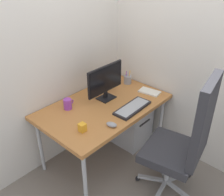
# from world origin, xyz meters

# --- Properties ---
(ground_plane) EXTENTS (8.00, 8.00, 0.00)m
(ground_plane) POSITION_xyz_m (0.00, 0.00, 0.00)
(ground_plane) COLOR slate
(wall_back) EXTENTS (3.10, 0.04, 2.80)m
(wall_back) POSITION_xyz_m (0.00, 0.44, 1.40)
(wall_back) COLOR silver
(wall_back) RESTS_ON ground_plane
(wall_side_right) EXTENTS (0.04, 2.57, 2.80)m
(wall_side_right) POSITION_xyz_m (0.71, -0.25, 1.40)
(wall_side_right) COLOR silver
(wall_side_right) RESTS_ON ground_plane
(desk) EXTENTS (1.36, 0.83, 0.70)m
(desk) POSITION_xyz_m (0.00, 0.00, 0.65)
(desk) COLOR #B27038
(desk) RESTS_ON ground_plane
(office_chair) EXTENTS (0.61, 0.59, 1.27)m
(office_chair) POSITION_xyz_m (0.12, -0.89, 0.66)
(office_chair) COLOR black
(office_chair) RESTS_ON ground_plane
(filing_cabinet) EXTENTS (0.38, 0.57, 0.53)m
(filing_cabinet) POSITION_xyz_m (0.42, 0.04, 0.26)
(filing_cabinet) COLOR #B2B5BA
(filing_cabinet) RESTS_ON ground_plane
(monitor) EXTENTS (0.49, 0.15, 0.38)m
(monitor) POSITION_xyz_m (0.12, 0.08, 0.91)
(monitor) COLOR black
(monitor) RESTS_ON desk
(keyboard) EXTENTS (0.44, 0.19, 0.03)m
(keyboard) POSITION_xyz_m (0.14, -0.27, 0.72)
(keyboard) COLOR black
(keyboard) RESTS_ON desk
(mouse) EXTENTS (0.09, 0.12, 0.04)m
(mouse) POSITION_xyz_m (-0.22, -0.31, 0.72)
(mouse) COLOR gray
(mouse) RESTS_ON desk
(pen_holder) EXTENTS (0.09, 0.09, 0.17)m
(pen_holder) POSITION_xyz_m (0.56, 0.14, 0.75)
(pen_holder) COLOR gray
(pen_holder) RESTS_ON desk
(notebook) EXTENTS (0.17, 0.25, 0.02)m
(notebook) POSITION_xyz_m (0.54, -0.19, 0.71)
(notebook) COLOR silver
(notebook) RESTS_ON desk
(coffee_mug) EXTENTS (0.12, 0.08, 0.11)m
(coffee_mug) POSITION_xyz_m (-0.30, 0.22, 0.76)
(coffee_mug) COLOR purple
(coffee_mug) RESTS_ON desk
(desk_clamp_accessory) EXTENTS (0.06, 0.06, 0.08)m
(desk_clamp_accessory) POSITION_xyz_m (-0.45, -0.17, 0.74)
(desk_clamp_accessory) COLOR orange
(desk_clamp_accessory) RESTS_ON desk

